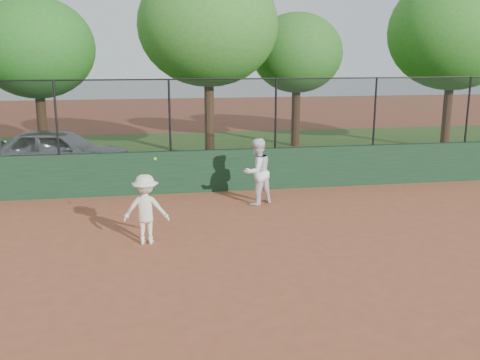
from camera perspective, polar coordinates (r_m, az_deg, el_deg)
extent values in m
plane|color=brown|center=(9.69, -2.45, -10.08)|extent=(80.00, 80.00, 0.00)
cube|color=#1A3A21|center=(15.22, -5.45, 0.90)|extent=(26.00, 0.20, 1.20)
cube|color=#2B5219|center=(21.21, -6.73, 2.73)|extent=(36.00, 12.00, 0.01)
imported|color=#A4A8AD|center=(18.24, -18.74, 2.85)|extent=(4.74, 2.50, 1.54)
imported|color=white|center=(13.89, 1.82, 0.90)|extent=(1.06, 0.99, 1.74)
imported|color=beige|center=(11.17, -10.01, -3.09)|extent=(1.01, 0.66, 1.46)
sphere|color=#A4CA2D|center=(10.55, -9.04, 2.25)|extent=(0.06, 0.06, 0.06)
cube|color=black|center=(14.96, -5.59, 6.90)|extent=(26.00, 0.02, 2.00)
cylinder|color=black|center=(14.89, -5.67, 10.65)|extent=(26.00, 0.04, 0.04)
cylinder|color=black|center=(15.10, -19.02, 6.31)|extent=(0.06, 0.06, 2.00)
cylinder|color=black|center=(14.93, -7.51, 6.84)|extent=(0.06, 0.06, 2.00)
cylinder|color=black|center=(15.35, 3.83, 7.09)|extent=(0.06, 0.06, 2.00)
cylinder|color=black|center=(16.33, 14.19, 7.09)|extent=(0.06, 0.06, 2.00)
cylinder|color=black|center=(17.76, 23.13, 6.90)|extent=(0.06, 0.06, 2.00)
cylinder|color=#412B16|center=(21.57, -20.32, 5.43)|extent=(0.36, 0.36, 2.43)
ellipsoid|color=#225D1B|center=(21.41, -20.95, 13.03)|extent=(4.26, 3.88, 3.68)
cylinder|color=#4C311B|center=(19.94, -3.28, 6.36)|extent=(0.36, 0.36, 2.91)
ellipsoid|color=#2F6821|center=(19.82, -3.42, 16.15)|extent=(5.02, 4.57, 4.34)
cylinder|color=#3E2614|center=(23.09, 5.95, 6.65)|extent=(0.36, 0.36, 2.43)
ellipsoid|color=#285A1D|center=(22.94, 6.12, 13.33)|extent=(3.81, 3.47, 3.29)
cylinder|color=#442918|center=(23.64, 21.18, 6.26)|extent=(0.36, 0.36, 2.66)
ellipsoid|color=#29671D|center=(23.52, 21.88, 14.43)|extent=(5.29, 4.81, 4.57)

